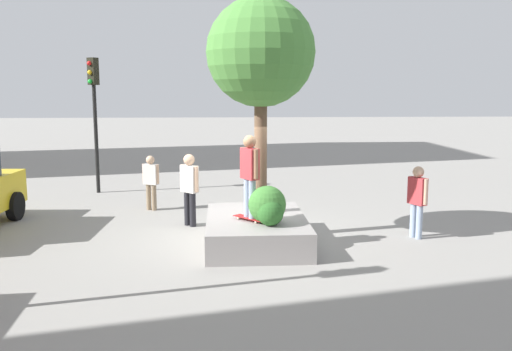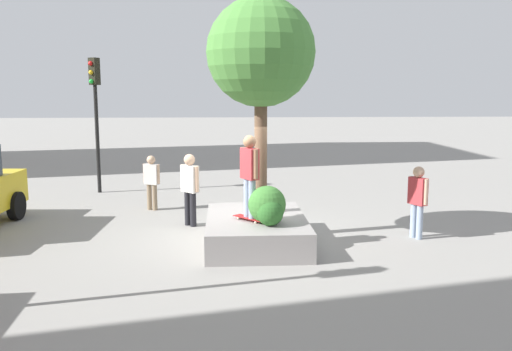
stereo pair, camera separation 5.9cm
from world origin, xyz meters
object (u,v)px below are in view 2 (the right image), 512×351
planter_ledge (256,230)px  skateboarder (250,170)px  traffic_light_corner (95,101)px  skateboard (250,218)px  bystander_watching (418,197)px  passerby_with_bag (152,179)px  plaza_tree (261,54)px  pedestrian_crossing (190,185)px

planter_ledge → skateboarder: bearing=157.1°
planter_ledge → skateboarder: size_ratio=1.81×
traffic_light_corner → skateboard: bearing=-145.2°
traffic_light_corner → bystander_watching: size_ratio=2.66×
planter_ledge → skateboard: bearing=157.1°
traffic_light_corner → passerby_with_bag: bearing=-143.0°
plaza_tree → pedestrian_crossing: bearing=54.3°
passerby_with_bag → pedestrian_crossing: 2.21m
bystander_watching → passerby_with_bag: (3.31, 6.30, -0.06)m
skateboarder → passerby_with_bag: skateboarder is taller
planter_ledge → bystander_watching: (0.21, -3.61, 0.64)m
traffic_light_corner → passerby_with_bag: size_ratio=2.84×
plaza_tree → skateboard: 3.52m
traffic_light_corner → passerby_with_bag: (-2.77, -2.08, -2.08)m
skateboard → traffic_light_corner: traffic_light_corner is taller
plaza_tree → traffic_light_corner: size_ratio=1.08×
traffic_light_corner → pedestrian_crossing: (-4.64, -3.26, -1.94)m
skateboard → skateboarder: size_ratio=0.43×
passerby_with_bag → bystander_watching: bearing=-117.7°
plaza_tree → traffic_light_corner: bearing=40.1°
plaza_tree → skateboarder: size_ratio=2.73×
skateboard → traffic_light_corner: (6.65, 4.62, 2.32)m
planter_ledge → traffic_light_corner: 8.33m
bystander_watching → planter_ledge: bearing=93.4°
plaza_tree → bystander_watching: 4.68m
planter_ledge → passerby_with_bag: passerby_with_bag is taller
passerby_with_bag → traffic_light_corner: bearing=37.0°
skateboarder → traffic_light_corner: (6.65, 4.62, 1.31)m
skateboard → traffic_light_corner: bearing=34.8°
plaza_tree → bystander_watching: plaza_tree is taller
bystander_watching → pedestrian_crossing: (1.44, 5.12, 0.08)m
planter_ledge → pedestrian_crossing: pedestrian_crossing is taller
planter_ledge → passerby_with_bag: bearing=37.4°
plaza_tree → skateboard: (-0.83, 0.29, -3.41)m
planter_ledge → plaza_tree: bearing=-15.8°
skateboarder → bystander_watching: 3.87m
skateboarder → passerby_with_bag: (3.88, 2.54, -0.77)m
skateboard → passerby_with_bag: (3.88, 2.54, 0.23)m
skateboard → skateboarder: 1.01m
passerby_with_bag → skateboarder: bearing=-146.9°
pedestrian_crossing → bystander_watching: bearing=-105.7°
skateboarder → bystander_watching: (0.57, -3.76, -0.71)m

